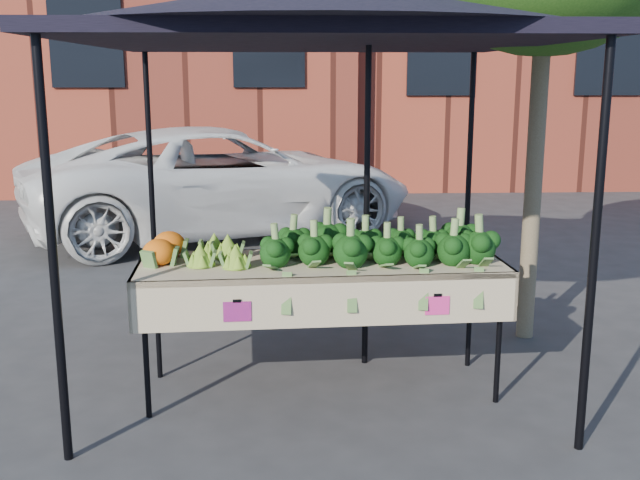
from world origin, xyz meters
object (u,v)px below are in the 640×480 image
Objects in this scene: canopy at (317,179)px; street_tree at (539,93)px; table at (321,326)px; vehicle at (218,37)px.

street_tree is (1.72, 0.45, 0.59)m from canopy.
street_tree is at bearing 14.65° from canopy.
vehicle is at bearing 101.92° from table.
canopy is at bearing -165.35° from street_tree.
table is 1.07m from canopy.
canopy is 4.96m from vehicle.
table is 5.76m from vehicle.
table is at bearing 169.33° from vehicle.
vehicle is (-1.10, 4.68, 1.21)m from canopy.
vehicle is (-1.11, 5.24, 2.13)m from table.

